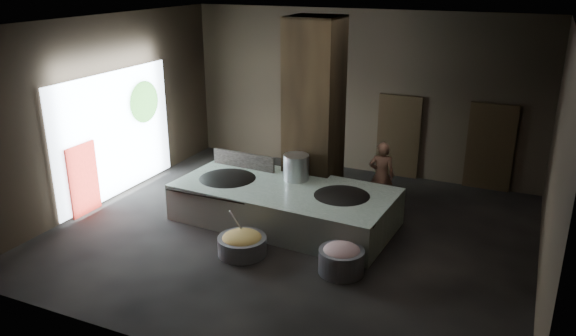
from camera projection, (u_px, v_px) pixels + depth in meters
The scene contains 28 objects.
floor at pixel (293, 233), 12.46m from camera, with size 10.00×9.00×0.10m, color black.
ceiling at pixel (294, 20), 10.91m from camera, with size 10.00×9.00×0.10m, color black.
back_wall at pixel (359, 92), 15.59m from camera, with size 10.00×0.10×4.50m, color black.
front_wall at pixel (161, 218), 7.78m from camera, with size 10.00×0.10×4.50m, color black.
left_wall at pixel (104, 110), 13.64m from camera, with size 0.10×9.00×4.50m, color black.
right_wall at pixel (560, 168), 9.73m from camera, with size 0.10×9.00×4.50m, color black.
pillar at pixel (314, 112), 13.43m from camera, with size 1.20×1.20×4.50m, color black.
hearth_platform at pixel (284, 204), 12.80m from camera, with size 4.92×2.35×0.86m, color beige.
platform_cap at pixel (284, 188), 12.67m from camera, with size 4.81×2.31×0.03m, color black.
wok_left at pixel (228, 182), 13.21m from camera, with size 1.55×1.55×0.43m, color black.
wok_left_rim at pixel (228, 180), 13.19m from camera, with size 1.58×1.58×0.05m, color black.
wok_right at pixel (342, 200), 12.21m from camera, with size 1.44×1.44×0.41m, color black.
wok_right_rim at pixel (342, 197), 12.19m from camera, with size 1.48×1.48×0.05m, color black.
stock_pot at pixel (296, 168), 13.02m from camera, with size 0.60×0.60×0.64m, color #A6A9AD.
splash_guard at pixel (244, 161), 13.80m from camera, with size 1.71×0.06×0.43m, color black.
cook at pixel (381, 176), 13.40m from camera, with size 0.61×0.39×1.67m, color #96634C.
veg_basin at pixel (242, 245), 11.42m from camera, with size 1.00×1.00×0.37m, color slate.
veg_fill at pixel (242, 238), 11.37m from camera, with size 0.82×0.82×0.25m, color #99A951.
ladle at pixel (239, 225), 11.49m from camera, with size 0.03×0.03×0.79m, color #A6A9AD.
meat_basin at pixel (341, 261), 10.70m from camera, with size 0.88×0.88×0.48m, color slate.
meat_fill at pixel (342, 251), 10.63m from camera, with size 0.73×0.73×0.28m, color #AA6669.
doorway_near at pixel (398, 138), 15.43m from camera, with size 1.18×0.08×2.38m, color black.
doorway_near_glow at pixel (399, 139), 15.52m from camera, with size 0.85×0.04×2.01m, color #8C6647.
doorway_far at pixel (490, 149), 14.50m from camera, with size 1.18×0.08×2.38m, color black.
doorway_far_glow at pixel (489, 151), 14.53m from camera, with size 0.77×0.04×1.82m, color #8C6647.
left_opening at pixel (115, 134), 14.00m from camera, with size 0.04×4.20×3.10m, color white.
pavilion_sliver at pixel (84, 179), 13.11m from camera, with size 0.05×0.90×1.70m, color maroon.
tree_silhouette at pixel (144, 102), 14.70m from camera, with size 0.28×1.10×1.10m, color #194714.
Camera 1 is at (4.52, -10.29, 5.52)m, focal length 35.00 mm.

